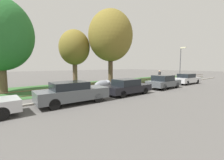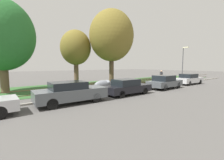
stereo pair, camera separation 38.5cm
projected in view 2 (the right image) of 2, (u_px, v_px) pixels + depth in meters
ground_plane at (144, 89)px, 15.76m from camera, size 120.00×120.00×0.00m
kerb_stone at (143, 88)px, 15.83m from camera, size 43.17×0.20×0.12m
grass_strip at (110, 83)px, 20.41m from camera, size 43.17×7.56×0.01m
park_fence at (130, 83)px, 17.39m from camera, size 43.17×0.05×0.86m
parked_car_black_saloon at (71, 92)px, 9.76m from camera, size 4.59×1.94×1.42m
parked_car_navy_estate at (127, 87)px, 12.61m from camera, size 4.20×1.76×1.33m
parked_car_red_compact at (165, 82)px, 15.91m from camera, size 4.25×1.94×1.42m
parked_car_white_van at (189, 79)px, 19.54m from camera, size 4.42×1.79×1.38m
covered_motorcycle at (104, 85)px, 13.90m from camera, size 1.96×0.88×1.11m
tree_nearest_kerb at (1, 35)px, 13.01m from camera, size 5.43×5.43×8.24m
tree_behind_motorcycle at (76, 48)px, 18.14m from camera, size 3.66×3.66×6.73m
tree_mid_park at (111, 36)px, 17.74m from camera, size 5.25×5.25×8.99m
pedestrian_near_fence at (161, 76)px, 20.28m from camera, size 0.42×0.42×1.81m
street_lamp at (184, 60)px, 21.49m from camera, size 0.20×0.79×5.09m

